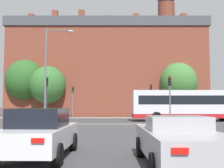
# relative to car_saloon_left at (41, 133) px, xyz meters

# --- Properties ---
(stop_line_strip) EXTENTS (8.34, 0.30, 0.01)m
(stop_line_strip) POSITION_rel_car_saloon_left_xyz_m (2.17, 15.94, -0.78)
(stop_line_strip) COLOR silver
(stop_line_strip) RESTS_ON ground_plane
(far_pavement) EXTENTS (69.27, 2.50, 0.01)m
(far_pavement) POSITION_rel_car_saloon_left_xyz_m (2.17, 28.32, -0.78)
(far_pavement) COLOR gray
(far_pavement) RESTS_ON ground_plane
(brick_civic_building) EXTENTS (30.50, 11.42, 21.34)m
(brick_civic_building) POSITION_rel_car_saloon_left_xyz_m (1.68, 36.69, 6.78)
(brick_civic_building) COLOR brown
(brick_civic_building) RESTS_ON ground_plane
(car_saloon_left) EXTENTS (2.03, 4.48, 1.56)m
(car_saloon_left) POSITION_rel_car_saloon_left_xyz_m (0.00, 0.00, 0.00)
(car_saloon_left) COLOR silver
(car_saloon_left) RESTS_ON ground_plane
(car_roadster_right) EXTENTS (2.02, 4.91, 1.36)m
(car_roadster_right) POSITION_rel_car_saloon_left_xyz_m (4.13, -1.38, -0.08)
(car_roadster_right) COLOR #9E9EA3
(car_roadster_right) RESTS_ON ground_plane
(bus_crossing_lead) EXTENTS (12.18, 2.72, 3.20)m
(bus_crossing_lead) POSITION_rel_car_saloon_left_xyz_m (10.58, 20.45, 0.94)
(bus_crossing_lead) COLOR silver
(bus_crossing_lead) RESTS_ON ground_plane
(traffic_light_far_left) EXTENTS (0.26, 0.31, 4.13)m
(traffic_light_far_left) POSITION_rel_car_saloon_left_xyz_m (-2.89, 27.98, 2.00)
(traffic_light_far_left) COLOR slate
(traffic_light_far_left) RESTS_ON ground_plane
(traffic_light_near_left) EXTENTS (0.26, 0.31, 4.19)m
(traffic_light_near_left) POSITION_rel_car_saloon_left_xyz_m (-3.62, 16.22, 2.03)
(traffic_light_near_left) COLOR slate
(traffic_light_near_left) RESTS_ON ground_plane
(traffic_light_near_right) EXTENTS (0.26, 0.31, 4.24)m
(traffic_light_near_right) POSITION_rel_car_saloon_left_xyz_m (7.53, 16.07, 2.06)
(traffic_light_near_right) COLOR slate
(traffic_light_near_right) RESTS_ON ground_plane
(traffic_light_far_right) EXTENTS (0.26, 0.31, 4.45)m
(traffic_light_far_right) POSITION_rel_car_saloon_left_xyz_m (7.49, 27.97, 2.19)
(traffic_light_far_right) COLOR slate
(traffic_light_far_right) RESTS_ON ground_plane
(street_lamp_junction) EXTENTS (2.52, 0.36, 8.48)m
(street_lamp_junction) POSITION_rel_car_saloon_left_xyz_m (-3.14, 15.48, 4.34)
(street_lamp_junction) COLOR slate
(street_lamp_junction) RESTS_ON ground_plane
(pedestrian_waiting) EXTENTS (0.43, 0.44, 1.81)m
(pedestrian_waiting) POSITION_rel_car_saloon_left_xyz_m (6.97, 27.45, 0.29)
(pedestrian_waiting) COLOR black
(pedestrian_waiting) RESTS_ON ground_plane
(tree_by_building) EXTENTS (5.29, 5.29, 7.77)m
(tree_by_building) POSITION_rel_car_saloon_left_xyz_m (11.84, 30.90, 4.20)
(tree_by_building) COLOR #4C3823
(tree_by_building) RESTS_ON ground_plane
(tree_kerbside) EXTENTS (5.62, 5.62, 8.28)m
(tree_kerbside) POSITION_rel_car_saloon_left_xyz_m (-10.36, 31.60, 4.54)
(tree_kerbside) COLOR #4C3823
(tree_kerbside) RESTS_ON ground_plane
(tree_distant) EXTENTS (5.01, 5.01, 7.16)m
(tree_distant) POSITION_rel_car_saloon_left_xyz_m (-6.71, 30.13, 3.74)
(tree_distant) COLOR #4C3823
(tree_distant) RESTS_ON ground_plane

